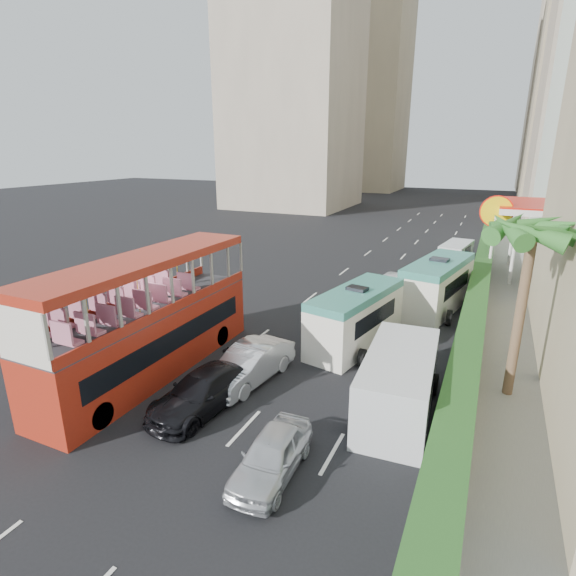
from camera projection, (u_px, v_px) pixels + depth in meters
The scene contains 18 objects.
ground_plane at pixel (280, 402), 16.99m from camera, with size 200.00×200.00×0.00m, color black.
double_decker_bus at pixel (149, 316), 18.63m from camera, with size 2.50×11.00×5.06m, color #A52513.
car_silver_lane_a at pixel (250, 381), 18.56m from camera, with size 1.61×4.61×1.52m, color silver.
car_silver_lane_b at pixel (272, 473), 13.27m from camera, with size 1.51×3.74×1.27m, color silver.
car_black at pixel (204, 408), 16.64m from camera, with size 1.94×4.77×1.38m, color black.
van_asset at pixel (390, 295), 29.25m from camera, with size 2.26×4.91×1.36m, color silver.
minibus_near at pixel (356, 318), 21.59m from camera, with size 2.09×6.28×2.78m, color silver.
minibus_far at pixel (437, 286), 26.26m from camera, with size 2.24×6.72×2.98m, color silver.
panel_van_near at pixel (399, 383), 16.07m from camera, with size 2.29×5.73×2.29m, color silver.
panel_van_far at pixel (456, 254), 36.71m from camera, with size 1.80×4.51×1.80m, color silver.
sidewalk at pixel (522, 270), 35.04m from camera, with size 6.00×120.00×0.18m, color #99968C.
kerb_wall at pixel (477, 299), 26.45m from camera, with size 0.30×44.00×1.00m, color silver.
hedge at pixel (479, 285), 26.19m from camera, with size 1.10×44.00×0.70m, color #2D6626.
palm_tree at pixel (520, 315), 16.33m from camera, with size 0.36×0.36×6.40m, color brown.
shell_station at pixel (545, 242), 32.12m from camera, with size 6.50×8.00×5.50m, color silver.
tower_far_b at pixel (566, 94), 94.38m from camera, with size 14.00×14.00×40.00m, color tan.
tower_left_a at pixel (294, 29), 66.46m from camera, with size 18.00×18.00×52.00m, color tan.
tower_left_b at pixel (368, 81), 96.90m from camera, with size 16.00×16.00×46.00m, color tan.
Camera 1 is at (6.52, -13.42, 9.21)m, focal length 28.00 mm.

